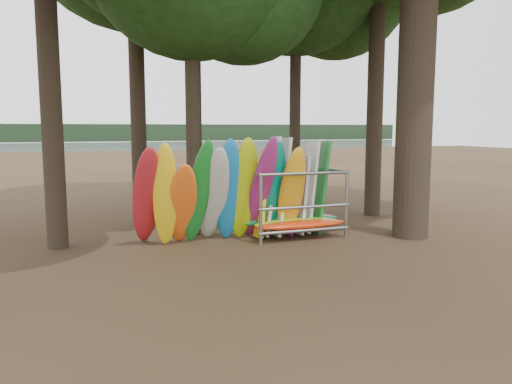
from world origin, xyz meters
name	(u,v)px	position (x,y,z in m)	size (l,w,h in m)	color
ground	(278,257)	(0.00, 0.00, 0.00)	(120.00, 120.00, 0.00)	#47331E
lake	(108,151)	(0.00, 60.00, 0.00)	(160.00, 160.00, 0.00)	gray
far_shore	(93,133)	(0.00, 110.00, 2.00)	(160.00, 4.00, 4.00)	black
kayak_row	(219,194)	(-0.90, 1.88, 1.35)	(4.66, 2.14, 3.02)	red
storage_rack	(293,204)	(1.35, 2.09, 0.91)	(3.09, 1.55, 2.87)	gray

